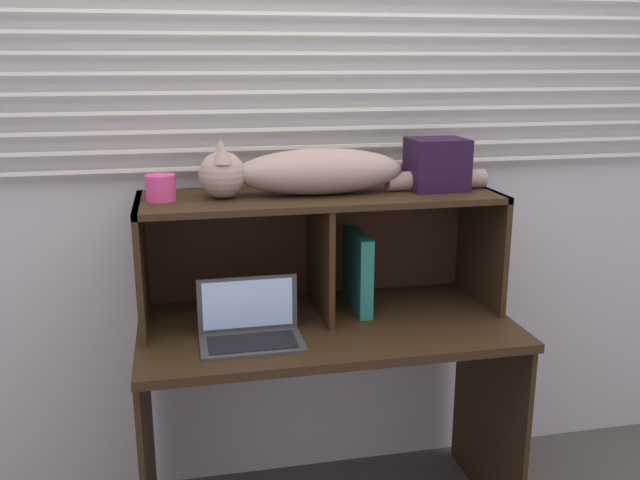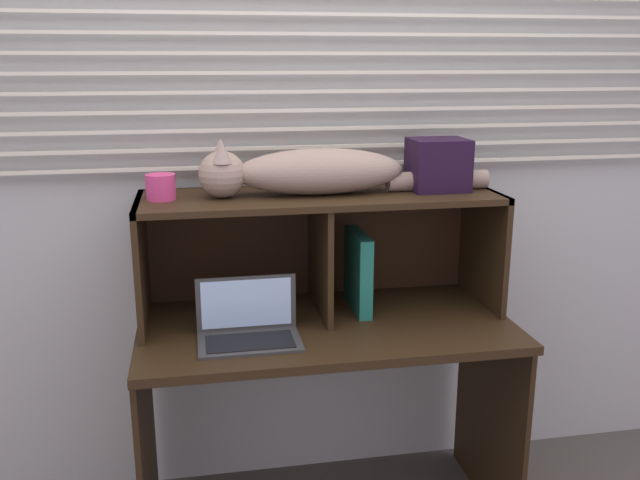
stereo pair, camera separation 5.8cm
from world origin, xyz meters
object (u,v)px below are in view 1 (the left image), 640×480
at_px(laptop, 250,328).
at_px(storage_box, 437,164).
at_px(binder_upright, 358,271).
at_px(cat, 311,172).
at_px(small_basket, 161,188).
at_px(book_stack, 262,310).

relative_size(laptop, storage_box, 1.66).
xyz_separation_m(laptop, binder_upright, (0.41, 0.21, 0.10)).
bearing_deg(cat, small_basket, 180.00).
bearing_deg(storage_box, binder_upright, 180.00).
height_order(cat, binder_upright, cat).
bearing_deg(binder_upright, storage_box, 0.00).
bearing_deg(book_stack, small_basket, 179.94).
xyz_separation_m(binder_upright, small_basket, (-0.67, 0.00, 0.33)).
bearing_deg(cat, binder_upright, 0.00).
xyz_separation_m(cat, book_stack, (-0.18, -0.00, -0.49)).
relative_size(cat, laptop, 3.10).
xyz_separation_m(laptop, book_stack, (0.06, 0.21, -0.02)).
bearing_deg(book_stack, laptop, -107.17).
xyz_separation_m(cat, storage_box, (0.45, 0.00, 0.01)).
height_order(binder_upright, storage_box, storage_box).
bearing_deg(book_stack, binder_upright, 0.06).
distance_m(binder_upright, small_basket, 0.74).
distance_m(binder_upright, book_stack, 0.37).
bearing_deg(storage_box, laptop, -163.10).
height_order(small_basket, storage_box, storage_box).
bearing_deg(storage_box, small_basket, 180.00).
bearing_deg(storage_box, book_stack, -179.97).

